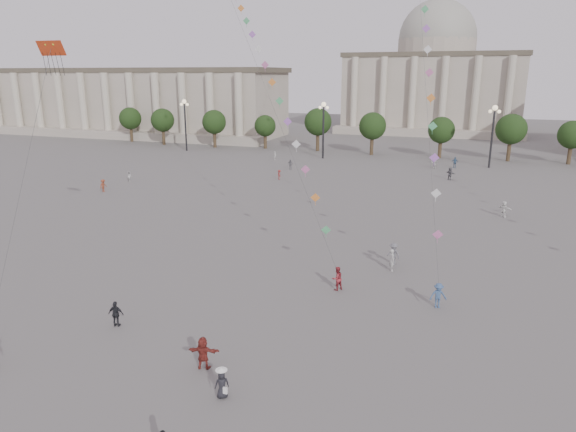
% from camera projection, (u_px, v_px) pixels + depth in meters
% --- Properties ---
extents(ground, '(360.00, 360.00, 0.00)m').
position_uv_depth(ground, '(238.00, 348.00, 30.59)').
color(ground, '#5D5A58').
rests_on(ground, ground).
extents(hall_west, '(84.00, 26.22, 17.20)m').
position_uv_depth(hall_west, '(134.00, 102.00, 137.96)').
color(hall_west, '#A09886').
rests_on(hall_west, ground).
extents(hall_central, '(48.30, 34.30, 35.50)m').
position_uv_depth(hall_central, '(434.00, 79.00, 143.86)').
color(hall_central, '#A09886').
rests_on(hall_central, ground).
extents(tree_row, '(137.12, 5.12, 8.00)m').
position_uv_depth(tree_row, '(409.00, 129.00, 99.82)').
color(tree_row, '#372A1B').
rests_on(tree_row, ground).
extents(lamp_post_far_west, '(2.00, 0.90, 10.65)m').
position_uv_depth(lamp_post_far_west, '(185.00, 116.00, 106.78)').
color(lamp_post_far_west, '#262628').
rests_on(lamp_post_far_west, ground).
extents(lamp_post_mid_west, '(2.00, 0.90, 10.65)m').
position_uv_depth(lamp_post_mid_west, '(323.00, 120.00, 96.95)').
color(lamp_post_mid_west, '#262628').
rests_on(lamp_post_mid_west, ground).
extents(lamp_post_mid_east, '(2.00, 0.90, 10.65)m').
position_uv_depth(lamp_post_mid_east, '(493.00, 125.00, 87.13)').
color(lamp_post_mid_east, '#262628').
rests_on(lamp_post_mid_east, ground).
extents(person_crowd_0, '(1.10, 0.49, 1.85)m').
position_uv_depth(person_crowd_0, '(455.00, 162.00, 88.89)').
color(person_crowd_0, '#36567A').
rests_on(person_crowd_0, ground).
extents(person_crowd_1, '(0.99, 0.94, 1.62)m').
position_uv_depth(person_crowd_1, '(129.00, 176.00, 77.51)').
color(person_crowd_1, silver).
rests_on(person_crowd_1, ground).
extents(person_crowd_2, '(0.79, 1.19, 1.73)m').
position_uv_depth(person_crowd_2, '(103.00, 186.00, 70.78)').
color(person_crowd_2, brown).
rests_on(person_crowd_2, ground).
extents(person_crowd_4, '(1.62, 1.70, 1.92)m').
position_uv_depth(person_crowd_4, '(434.00, 163.00, 88.16)').
color(person_crowd_4, silver).
rests_on(person_crowd_4, ground).
extents(person_crowd_6, '(1.45, 1.22, 1.94)m').
position_uv_depth(person_crowd_6, '(394.00, 254.00, 43.63)').
color(person_crowd_6, slate).
rests_on(person_crowd_6, ground).
extents(person_crowd_7, '(1.69, 1.48, 1.85)m').
position_uv_depth(person_crowd_7, '(504.00, 209.00, 58.29)').
color(person_crowd_7, white).
rests_on(person_crowd_7, ground).
extents(person_crowd_10, '(0.39, 0.58, 1.54)m').
position_uv_depth(person_crowd_10, '(275.00, 156.00, 97.13)').
color(person_crowd_10, silver).
rests_on(person_crowd_10, ground).
extents(person_crowd_12, '(1.71, 1.60, 1.92)m').
position_uv_depth(person_crowd_12, '(450.00, 174.00, 78.70)').
color(person_crowd_12, '#5A5A5F').
rests_on(person_crowd_12, ground).
extents(person_crowd_13, '(0.63, 0.78, 1.86)m').
position_uv_depth(person_crowd_13, '(392.00, 260.00, 42.33)').
color(person_crowd_13, '#B3B2AE').
rests_on(person_crowd_13, ground).
extents(person_crowd_16, '(1.03, 0.48, 1.72)m').
position_uv_depth(person_crowd_16, '(290.00, 164.00, 87.23)').
color(person_crowd_16, slate).
rests_on(person_crowd_16, ground).
extents(person_crowd_17, '(1.04, 1.11, 1.50)m').
position_uv_depth(person_crowd_17, '(279.00, 175.00, 78.96)').
color(person_crowd_17, maroon).
rests_on(person_crowd_17, ground).
extents(tourist_2, '(1.83, 0.95, 1.88)m').
position_uv_depth(tourist_2, '(203.00, 353.00, 28.21)').
color(tourist_2, maroon).
rests_on(tourist_2, ground).
extents(tourist_4, '(1.07, 0.60, 1.72)m').
position_uv_depth(tourist_4, '(116.00, 314.00, 32.97)').
color(tourist_4, black).
rests_on(tourist_4, ground).
extents(kite_flyer_0, '(1.11, 1.13, 1.84)m').
position_uv_depth(kite_flyer_0, '(337.00, 278.00, 38.54)').
color(kite_flyer_0, maroon).
rests_on(kite_flyer_0, ground).
extents(kite_flyer_1, '(1.33, 1.03, 1.81)m').
position_uv_depth(kite_flyer_1, '(438.00, 296.00, 35.59)').
color(kite_flyer_1, '#38547E').
rests_on(kite_flyer_1, ground).
extents(hat_person, '(0.87, 0.81, 1.69)m').
position_uv_depth(hat_person, '(222.00, 383.00, 25.67)').
color(hat_person, black).
rests_on(hat_person, ground).
extents(dragon_kite, '(3.63, 6.47, 20.78)m').
position_uv_depth(dragon_kite, '(52.00, 61.00, 36.57)').
color(dragon_kite, '#B63313').
rests_on(dragon_kite, ground).
extents(kite_train_west, '(30.69, 36.95, 61.11)m').
position_uv_depth(kite_train_west, '(244.00, 21.00, 56.54)').
color(kite_train_west, '#3F3F3F').
rests_on(kite_train_west, ground).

